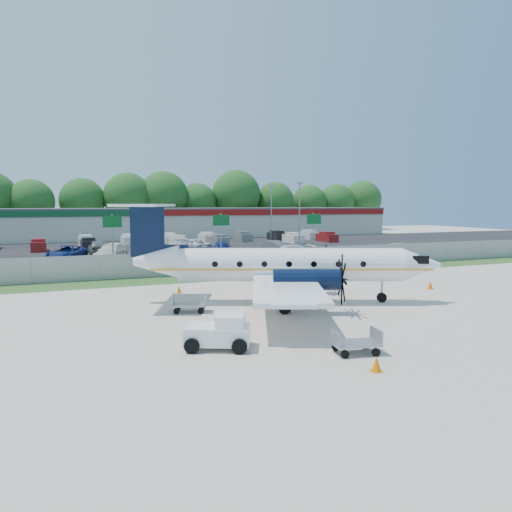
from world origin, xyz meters
name	(u,v)px	position (x,y,z in m)	size (l,w,h in m)	color
ground	(294,303)	(0.00, 0.00, 0.00)	(170.00, 170.00, 0.00)	beige
grass_verge	(228,276)	(0.00, 12.00, 0.01)	(170.00, 4.00, 0.02)	#2D561E
access_road	(204,267)	(0.00, 19.00, 0.01)	(170.00, 8.00, 0.02)	black
parking_lot	(160,248)	(0.00, 40.00, 0.01)	(170.00, 32.00, 0.02)	black
perimeter_fence	(221,262)	(0.00, 14.00, 1.00)	(120.00, 0.06, 1.99)	gray
building_east	(270,221)	(26.00, 61.98, 2.63)	(44.40, 12.40, 5.24)	beige
sign_left	(112,229)	(-8.00, 22.91, 3.61)	(1.80, 0.26, 5.00)	gray
sign_mid	(221,227)	(3.00, 22.91, 3.61)	(1.80, 0.26, 5.00)	gray
sign_right	(314,225)	(14.00, 22.91, 3.61)	(1.80, 0.26, 5.00)	gray
light_pole_ne	(299,209)	(20.00, 38.00, 5.23)	(0.90, 0.35, 9.09)	gray
light_pole_se	(271,208)	(20.00, 48.00, 5.23)	(0.90, 0.35, 9.09)	gray
tree_line	(125,234)	(0.00, 74.00, 0.00)	(112.00, 6.00, 14.00)	#1B4E17
aircraft	(284,265)	(-0.46, 0.48, 2.32)	(19.40, 18.85, 6.00)	white
pushback_tug	(221,332)	(-7.07, -7.31, 0.69)	(3.12, 2.79, 1.44)	white
baggage_cart_near	(189,304)	(-6.50, -0.02, 0.46)	(2.15, 1.67, 0.99)	gray
baggage_cart_far	(356,343)	(-2.30, -10.13, 0.45)	(2.04, 1.45, 0.98)	gray
cone_nose	(430,285)	(11.24, 0.86, 0.28)	(0.42, 0.42, 0.60)	orange
cone_port_wing	(376,364)	(-2.82, -12.24, 0.26)	(0.39, 0.39, 0.56)	orange
cone_starboard_wing	(179,289)	(-5.60, 6.11, 0.24)	(0.35, 0.35, 0.50)	orange
road_car_mid	(287,261)	(9.62, 20.60, 0.00)	(2.33, 5.72, 1.66)	silver
road_car_east	(400,258)	(22.46, 18.27, 0.00)	(2.80, 6.08, 1.69)	silver
parked_car_a	(67,261)	(-12.06, 29.10, 0.00)	(2.71, 5.88, 1.63)	navy
parked_car_b	(111,260)	(-7.66, 28.18, 0.00)	(2.40, 5.91, 1.72)	beige
parked_car_c	(176,256)	(-0.20, 29.88, 0.00)	(2.20, 5.40, 1.57)	silver
parked_car_d	(221,255)	(5.09, 29.18, 0.00)	(1.91, 4.74, 1.62)	navy
parked_car_e	(276,252)	(12.39, 29.64, 0.00)	(1.51, 4.34, 1.43)	#595B5E
parked_car_f	(98,254)	(-8.41, 35.54, 0.00)	(1.99, 4.94, 1.68)	#595B5E
parked_car_g	(191,252)	(2.67, 34.16, 0.00)	(2.71, 5.88, 1.63)	silver
far_parking_rows	(153,246)	(0.00, 45.00, 0.00)	(56.00, 10.00, 1.60)	gray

